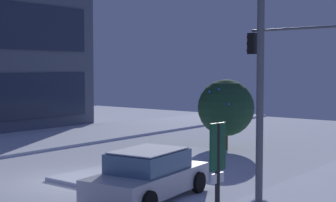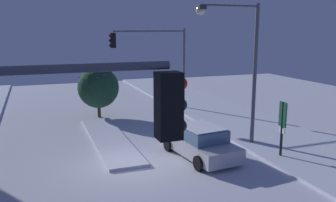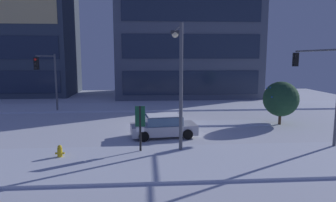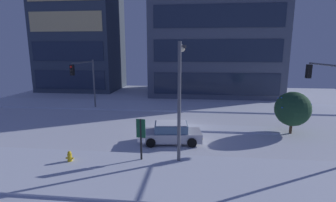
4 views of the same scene
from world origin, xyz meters
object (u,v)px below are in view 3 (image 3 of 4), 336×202
object	(u,v)px
fire_hydrant	(60,152)
traffic_light_corner_near_right	(317,74)
street_lamp_arched	(179,67)
parking_info_sign	(140,124)
car_near	(164,126)
traffic_light_corner_far_left	(48,72)
decorated_tree_median	(281,99)

from	to	relation	value
fire_hydrant	traffic_light_corner_near_right	bearing A→B (deg)	11.29
traffic_light_corner_near_right	street_lamp_arched	world-z (taller)	street_lamp_arched
parking_info_sign	car_near	bearing A→B (deg)	-18.31
car_near	traffic_light_corner_far_left	bearing A→B (deg)	134.41
car_near	decorated_tree_median	xyz separation A→B (m)	(9.48, 3.09, 1.33)
car_near	street_lamp_arched	world-z (taller)	street_lamp_arched
traffic_light_corner_near_right	fire_hydrant	xyz separation A→B (m)	(-15.58, -3.11, -3.86)
fire_hydrant	parking_info_sign	distance (m)	4.46
parking_info_sign	decorated_tree_median	xyz separation A→B (m)	(10.96, 6.51, 0.36)
decorated_tree_median	traffic_light_corner_near_right	bearing A→B (deg)	-84.27
traffic_light_corner_near_right	traffic_light_corner_far_left	bearing A→B (deg)	65.48
car_near	parking_info_sign	xyz separation A→B (m)	(-1.49, -3.42, 0.98)
car_near	decorated_tree_median	bearing A→B (deg)	11.40
street_lamp_arched	fire_hydrant	distance (m)	7.98
street_lamp_arched	traffic_light_corner_near_right	bearing A→B (deg)	-82.54
car_near	traffic_light_corner_far_left	distance (m)	13.15
car_near	parking_info_sign	world-z (taller)	parking_info_sign
traffic_light_corner_far_left	fire_hydrant	xyz separation A→B (m)	(4.22, -12.14, -3.63)
fire_hydrant	decorated_tree_median	xyz separation A→B (m)	(15.16, 7.22, 1.67)
car_near	fire_hydrant	xyz separation A→B (m)	(-5.69, -4.14, -0.34)
traffic_light_corner_near_right	decorated_tree_median	bearing A→B (deg)	5.73
car_near	traffic_light_corner_near_right	bearing A→B (deg)	-12.57
car_near	decorated_tree_median	world-z (taller)	decorated_tree_median
traffic_light_corner_near_right	street_lamp_arched	xyz separation A→B (m)	(-9.13, -1.33, 0.50)
fire_hydrant	car_near	bearing A→B (deg)	36.04
parking_info_sign	fire_hydrant	bearing A→B (deg)	104.84
traffic_light_corner_near_right	decorated_tree_median	distance (m)	4.67
car_near	fire_hydrant	size ratio (longest dim) A/B	5.96
traffic_light_corner_far_left	street_lamp_arched	bearing A→B (deg)	45.84
street_lamp_arched	decorated_tree_median	world-z (taller)	street_lamp_arched
street_lamp_arched	fire_hydrant	size ratio (longest dim) A/B	9.24
traffic_light_corner_far_left	fire_hydrant	world-z (taller)	traffic_light_corner_far_left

